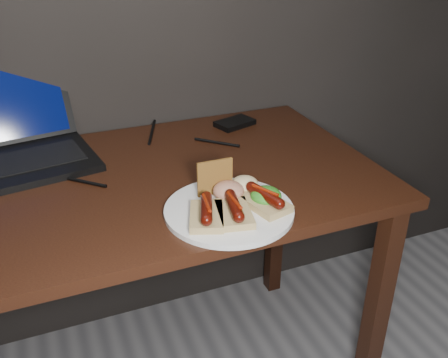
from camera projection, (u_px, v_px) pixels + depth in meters
name	position (u px, v px, depth m)	size (l,w,h in m)	color
desk	(107.00, 216.00, 1.26)	(1.40, 0.70, 0.75)	#351C0D
laptop	(13.00, 142.00, 1.33)	(0.42, 0.40, 0.25)	black
hard_drive	(235.00, 123.00, 1.57)	(0.12, 0.07, 0.02)	black
desk_cables	(85.00, 162.00, 1.33)	(0.91, 0.44, 0.01)	black
plate	(229.00, 210.00, 1.11)	(0.29, 0.29, 0.01)	silver
bread_sausage_left	(207.00, 213.00, 1.05)	(0.11, 0.13, 0.04)	tan
bread_sausage_center	(234.00, 210.00, 1.06)	(0.09, 0.13, 0.04)	tan
bread_sausage_right	(265.00, 200.00, 1.10)	(0.10, 0.13, 0.04)	tan
crispbread	(215.00, 177.00, 1.14)	(0.09, 0.01, 0.09)	olive
salad_greens	(266.00, 196.00, 1.11)	(0.07, 0.07, 0.04)	#165A12
salsa_mound	(228.00, 191.00, 1.13)	(0.07, 0.07, 0.04)	maroon
coleslaw_mound	(245.00, 184.00, 1.17)	(0.06, 0.06, 0.04)	silver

